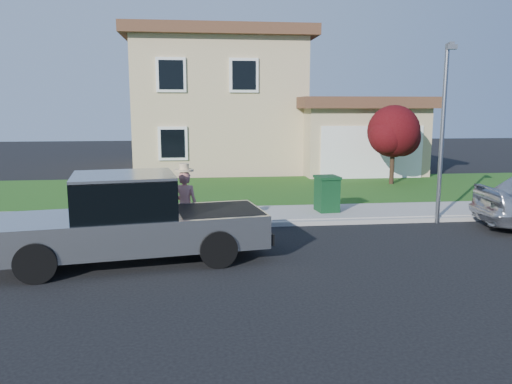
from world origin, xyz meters
TOP-DOWN VIEW (x-y plane):
  - ground at (0.00, 0.00)m, footprint 80.00×80.00m
  - curb at (1.00, 2.90)m, footprint 40.00×0.20m
  - sidewalk at (1.00, 4.00)m, footprint 40.00×2.00m
  - lawn at (1.00, 8.50)m, footprint 40.00×7.00m
  - house at (1.31, 16.38)m, footprint 14.00×11.30m
  - pickup_truck at (-2.49, 0.14)m, footprint 5.82×2.72m
  - woman at (-1.42, 1.69)m, footprint 0.71×0.56m
  - ornamental_tree at (6.80, 9.28)m, footprint 2.32×2.10m
  - trash_bin at (2.67, 3.99)m, footprint 0.71×0.80m
  - street_lamp at (5.49, 2.70)m, footprint 0.32×0.63m

SIDE VIEW (x-z plane):
  - ground at x=0.00m, z-range 0.00..0.00m
  - lawn at x=1.00m, z-range 0.00..0.10m
  - curb at x=1.00m, z-range 0.00..0.12m
  - sidewalk at x=1.00m, z-range 0.00..0.15m
  - trash_bin at x=2.67m, z-range 0.16..1.20m
  - pickup_truck at x=-2.49m, z-range -0.06..1.78m
  - woman at x=-1.42m, z-range -0.05..1.82m
  - ornamental_tree at x=6.80m, z-range 0.54..3.73m
  - street_lamp at x=5.49m, z-range 0.34..5.17m
  - house at x=1.31m, z-range -0.26..6.59m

